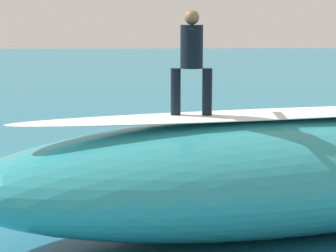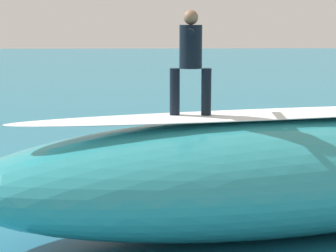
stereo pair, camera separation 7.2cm
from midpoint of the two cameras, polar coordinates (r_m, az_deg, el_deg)
name	(u,v)px [view 2 (the right image)]	position (r m, az deg, el deg)	size (l,w,h in m)	color
ground_plane	(245,182)	(13.22, 6.95, -4.93)	(120.00, 120.00, 0.00)	teal
wave_crest	(268,174)	(10.13, 8.98, -4.21)	(9.27, 3.03, 1.79)	teal
wave_foam_lip	(270,114)	(9.95, 9.12, 1.02)	(7.88, 1.06, 0.08)	white
surfboard_riding	(190,118)	(9.51, 2.19, 0.73)	(2.26, 0.47, 0.07)	silver
surfer_riding	(191,55)	(9.42, 2.23, 6.29)	(0.60, 1.44, 1.52)	black
surfboard_paddling	(153,168)	(14.17, -1.18, -3.75)	(2.34, 0.58, 0.07)	silver
surfer_paddling	(148,161)	(14.05, -1.65, -3.13)	(1.63, 1.18, 0.33)	black
foam_patch_mid	(225,174)	(13.69, 5.21, -4.23)	(0.74, 0.64, 0.08)	white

